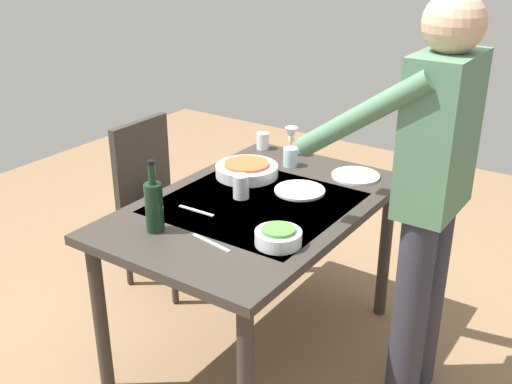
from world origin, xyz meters
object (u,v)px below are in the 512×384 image
water_cup_near_right (241,187)px  chair_near (157,192)px  serving_bowl_pasta (247,169)px  dinner_plate_near (356,176)px  side_bowl_salad (278,236)px  water_cup_far_left (290,157)px  wine_bottle (154,205)px  water_cup_near_left (263,141)px  dining_table (256,220)px  person_server (429,188)px  wine_glass_left (291,136)px  dinner_plate_far (300,190)px

water_cup_near_right → chair_near: bearing=-107.4°
serving_bowl_pasta → dinner_plate_near: size_ratio=1.30×
side_bowl_salad → dinner_plate_near: 0.78m
water_cup_far_left → dinner_plate_near: water_cup_far_left is taller
wine_bottle → dinner_plate_near: size_ratio=1.29×
wine_bottle → water_cup_near_left: (-1.04, -0.19, -0.07)m
chair_near → water_cup_near_left: (-0.36, 0.46, 0.29)m
dining_table → water_cup_near_left: 0.71m
water_cup_near_left → dinner_plate_near: (0.08, 0.59, -0.04)m
person_server → chair_near: bearing=-93.7°
dining_table → wine_glass_left: (-0.60, -0.19, 0.19)m
dining_table → dinner_plate_near: size_ratio=5.92×
water_cup_far_left → dining_table: bearing=13.2°
wine_glass_left → water_cup_near_right: wine_glass_left is taller
serving_bowl_pasta → dining_table: bearing=42.6°
person_server → wine_glass_left: bearing=-117.2°
side_bowl_salad → chair_near: bearing=-114.4°
wine_bottle → wine_glass_left: size_ratio=1.96×
wine_glass_left → water_cup_far_left: 0.17m
chair_near → person_server: 1.59m
water_cup_far_left → dinner_plate_far: water_cup_far_left is taller
water_cup_near_left → serving_bowl_pasta: water_cup_near_left is taller
dinner_plate_far → chair_near: bearing=-91.7°
wine_glass_left → dinner_plate_near: (0.08, 0.41, -0.10)m
water_cup_near_right → dinner_plate_far: 0.28m
serving_bowl_pasta → wine_bottle: bearing=2.8°
chair_near → wine_bottle: size_ratio=3.07×
dining_table → serving_bowl_pasta: size_ratio=4.54×
person_server → serving_bowl_pasta: size_ratio=5.63×
person_server → water_cup_far_left: size_ratio=18.14×
person_server → water_cup_far_left: person_server is taller
dining_table → water_cup_near_right: 0.16m
person_server → wine_bottle: size_ratio=5.71×
water_cup_near_left → water_cup_near_right: size_ratio=0.83×
side_bowl_salad → dinner_plate_far: side_bowl_salad is taller
person_server → water_cup_near_right: 0.81m
wine_bottle → water_cup_near_right: size_ratio=2.78×
serving_bowl_pasta → water_cup_near_left: bearing=-157.3°
water_cup_near_left → dinner_plate_far: water_cup_near_left is taller
person_server → dining_table: bearing=-78.8°
dining_table → side_bowl_salad: side_bowl_salad is taller
dinner_plate_far → person_server: bearing=83.4°
chair_near → water_cup_near_right: size_ratio=8.55×
dinner_plate_near → water_cup_near_left: bearing=-97.9°
serving_bowl_pasta → person_server: bearing=84.4°
water_cup_near_right → dinner_plate_far: bearing=138.5°
dining_table → person_server: person_server is taller
water_cup_far_left → water_cup_near_right: bearing=3.1°
wine_glass_left → water_cup_near_left: (0.00, -0.18, -0.06)m
dining_table → side_bowl_salad: (0.27, 0.28, 0.12)m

